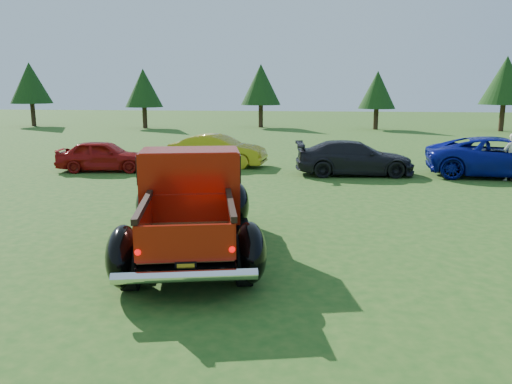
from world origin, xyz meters
The scene contains 12 objects.
ground centered at (0.00, 0.00, 0.00)m, with size 120.00×120.00×0.00m, color #205017.
tree_far_west centered at (-22.00, 30.00, 3.52)m, with size 3.33×3.33×5.20m.
tree_west centered at (-12.00, 29.00, 3.11)m, with size 2.94×2.94×4.60m.
tree_mid_left centered at (-3.00, 31.00, 3.38)m, with size 3.20×3.20×5.00m.
tree_mid_right centered at (6.00, 30.00, 2.97)m, with size 2.82×2.82×4.40m.
tree_east centered at (15.00, 29.50, 3.66)m, with size 3.46×3.46×5.40m.
pickup_truck centered at (-0.85, 0.05, 0.93)m, with size 3.42×5.60×1.97m.
show_car_red centered at (-6.50, 8.72, 0.59)m, with size 1.40×3.48×1.19m, color maroon.
show_car_yellow centered at (-2.39, 10.47, 0.64)m, with size 1.35×3.88×1.28m, color #A99516.
show_car_grey centered at (2.97, 9.05, 0.62)m, with size 1.74×4.29×1.25m, color black.
show_car_blue centered at (8.14, 9.28, 0.71)m, with size 2.35×5.10×1.42m, color navy.
spectator centered at (8.20, 8.49, 0.82)m, with size 0.60×0.39×1.64m, color beige.
Camera 1 is at (1.63, -9.37, 3.13)m, focal length 35.00 mm.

